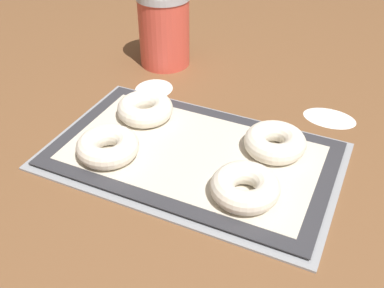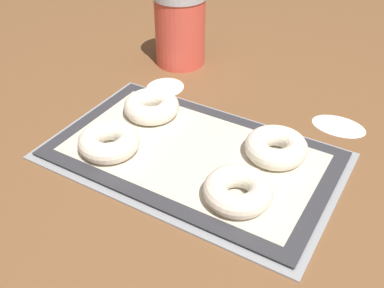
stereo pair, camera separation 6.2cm
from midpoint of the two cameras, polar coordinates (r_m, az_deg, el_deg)
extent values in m
plane|color=brown|center=(0.79, -0.95, -2.13)|extent=(2.80, 2.80, 0.00)
cube|color=#93969B|center=(0.80, -2.23, -1.58)|extent=(0.51, 0.31, 0.01)
cube|color=#333338|center=(0.79, -2.24, -1.28)|extent=(0.49, 0.29, 0.00)
cube|color=beige|center=(0.79, -2.24, -1.26)|extent=(0.44, 0.24, 0.00)
torus|color=silver|center=(0.79, -12.87, -0.38)|extent=(0.11, 0.11, 0.04)
torus|color=silver|center=(0.70, 4.21, -5.57)|extent=(0.11, 0.11, 0.04)
torus|color=silver|center=(0.88, -7.99, 4.41)|extent=(0.11, 0.11, 0.04)
torus|color=silver|center=(0.79, 8.29, 0.17)|extent=(0.11, 0.11, 0.04)
cylinder|color=#DB4C3D|center=(1.08, -5.24, 13.96)|extent=(0.12, 0.12, 0.16)
ellipsoid|color=white|center=(0.94, 14.38, 3.85)|extent=(0.06, 0.03, 0.00)
ellipsoid|color=white|center=(1.01, -6.65, 6.99)|extent=(0.08, 0.09, 0.00)
ellipsoid|color=white|center=(0.93, 15.25, 3.20)|extent=(0.10, 0.07, 0.00)
camera|label=1|loc=(0.03, -92.28, -1.71)|focal=42.00mm
camera|label=2|loc=(0.03, 87.72, 1.71)|focal=42.00mm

